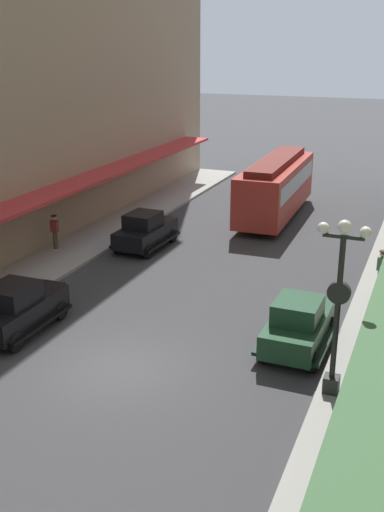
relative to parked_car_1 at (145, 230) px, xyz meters
name	(u,v)px	position (x,y,z in m)	size (l,w,h in m)	color
ground_plane	(121,368)	(4.52, -11.06, -0.94)	(200.00, 200.00, 0.00)	#38383A
sidewalk_right	(366,418)	(12.02, -11.06, -0.87)	(3.00, 60.00, 0.15)	#99968E
parked_car_1	(145,230)	(0.00, 0.00, 0.00)	(2.25, 4.30, 1.84)	black
parked_car_2	(17,307)	(-0.07, -10.05, 0.00)	(2.16, 4.27, 1.84)	black
parked_car_3	(298,323)	(9.36, -7.66, 0.00)	(2.19, 4.28, 1.84)	#193D23
streetcar	(276,185)	(4.48, 7.89, 0.96)	(2.76, 9.66, 3.46)	#A52D23
lamp_post_with_clock	(338,301)	(10.92, -10.20, 2.04)	(1.42, 0.44, 5.16)	black
pedestrian_1	(55,232)	(-3.81, -2.13, 0.07)	(0.36, 0.28, 1.67)	#4C4238
pedestrian_2	(375,365)	(12.02, -9.74, 0.07)	(0.36, 0.28, 1.67)	slate
pedestrian_4	(381,270)	(11.38, -1.69, 0.07)	(0.36, 0.28, 1.67)	slate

